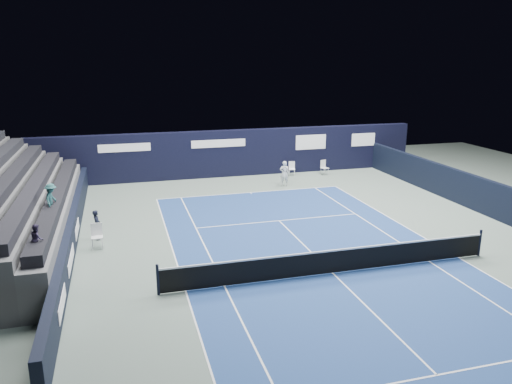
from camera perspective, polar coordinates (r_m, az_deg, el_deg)
ground at (r=20.70m, az=6.49°, el=-7.02°), size 48.00×48.00×0.00m
court_surface at (r=19.02m, az=8.76°, el=-9.17°), size 10.97×23.77×0.01m
enclosure_wall_right at (r=28.95m, az=23.10°, el=0.17°), size 0.30×22.00×1.80m
folding_chair_back_a at (r=33.99m, az=4.12°, el=2.82°), size 0.51×0.50×0.94m
folding_chair_back_b at (r=34.41m, az=7.78°, el=2.93°), size 0.55×0.53×1.00m
line_judge_chair at (r=22.03m, az=-17.73°, el=-4.61°), size 0.47×0.45×1.06m
line_judge at (r=23.00m, az=-17.72°, el=-3.60°), size 0.36×0.51×1.34m
court_markings at (r=19.01m, az=8.76°, el=-9.15°), size 11.03×23.83×0.00m
tennis_net at (r=18.82m, az=8.82°, el=-7.76°), size 12.90×0.10×1.10m
back_sponsor_wall at (r=33.63m, az=-2.69°, el=4.47°), size 26.00×0.63×3.10m
side_barrier_left at (r=22.95m, az=-20.18°, el=-4.04°), size 0.33×22.00×1.20m
tennis_player at (r=31.11m, az=3.26°, el=2.15°), size 0.67×0.89×1.57m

